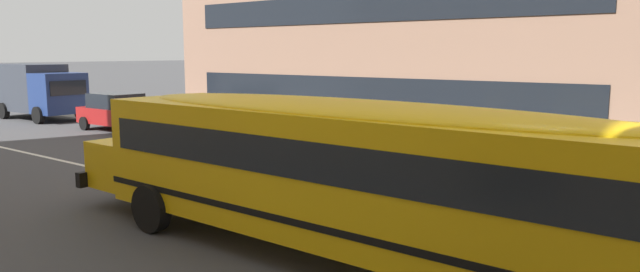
% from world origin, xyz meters
% --- Properties ---
extents(ground_plane, '(400.00, 400.00, 0.00)m').
position_xyz_m(ground_plane, '(0.00, 0.00, 0.00)').
color(ground_plane, '#424244').
extents(sidewalk_far, '(120.00, 3.00, 0.01)m').
position_xyz_m(sidewalk_far, '(0.00, 8.16, 0.01)').
color(sidewalk_far, gray).
rests_on(sidewalk_far, ground_plane).
extents(lane_centreline, '(110.00, 0.16, 0.01)m').
position_xyz_m(lane_centreline, '(0.00, 0.00, 0.00)').
color(lane_centreline, silver).
rests_on(lane_centreline, ground_plane).
extents(school_bus, '(11.96, 2.93, 2.67)m').
position_xyz_m(school_bus, '(1.48, -1.61, 1.59)').
color(school_bus, yellow).
rests_on(school_bus, ground_plane).
extents(parked_car_red_under_tree, '(3.94, 1.95, 1.64)m').
position_xyz_m(parked_car_red_under_tree, '(-15.72, 5.28, 0.84)').
color(parked_car_red_under_tree, maroon).
rests_on(parked_car_red_under_tree, ground_plane).
extents(box_truck, '(6.07, 2.54, 2.82)m').
position_xyz_m(box_truck, '(-23.03, 5.31, 1.54)').
color(box_truck, navy).
rests_on(box_truck, ground_plane).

